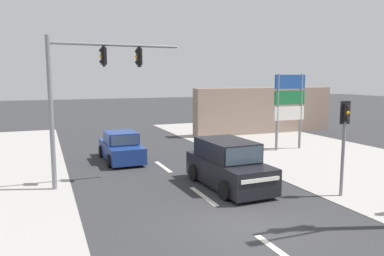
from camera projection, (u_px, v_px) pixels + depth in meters
name	position (u px, v px, depth m)	size (l,w,h in m)	color
ground_plane	(243.00, 225.00, 11.23)	(140.00, 140.00, 0.00)	#303033
lane_dash_near	(283.00, 254.00, 9.39)	(0.20, 2.40, 0.01)	silver
lane_dash_mid	(203.00, 196.00, 13.99)	(0.20, 2.40, 0.01)	silver
lane_dash_far	(163.00, 167.00, 18.59)	(0.20, 2.40, 0.01)	silver
traffic_signal_mast	(85.00, 84.00, 14.77)	(5.29, 0.48, 6.00)	slate
pedestal_signal_right_kerb	(344.00, 132.00, 13.66)	(0.44, 0.29, 3.56)	slate
shopping_plaza_sign	(289.00, 101.00, 22.65)	(2.10, 0.16, 4.60)	slate
shopfront_wall_far	(265.00, 110.00, 29.76)	(12.00, 1.00, 3.60)	gray
suv_oncoming_near	(228.00, 165.00, 15.11)	(2.16, 4.59, 1.90)	black
sedan_receding_far	(121.00, 148.00, 19.90)	(1.93, 4.26, 1.56)	navy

